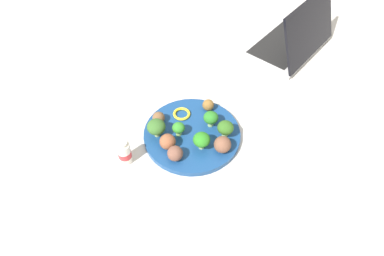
% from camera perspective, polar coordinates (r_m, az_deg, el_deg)
% --- Properties ---
extents(ground_plane, '(4.00, 4.00, 0.00)m').
position_cam_1_polar(ground_plane, '(0.99, -0.00, -1.37)').
color(ground_plane, beige).
extents(plate, '(0.28, 0.28, 0.02)m').
position_cam_1_polar(plate, '(0.98, -0.00, -1.07)').
color(plate, navy).
rests_on(plate, ground_plane).
extents(broccoli_floret_far_rim, '(0.04, 0.04, 0.04)m').
position_cam_1_polar(broccoli_floret_far_rim, '(0.95, -2.26, -0.16)').
color(broccoli_floret_far_rim, '#9CCF68').
rests_on(broccoli_floret_far_rim, plate).
extents(broccoli_floret_center, '(0.04, 0.04, 0.05)m').
position_cam_1_polar(broccoli_floret_center, '(0.97, 3.20, 1.70)').
color(broccoli_floret_center, '#9AC477').
rests_on(broccoli_floret_center, plate).
extents(broccoli_floret_back_right, '(0.05, 0.05, 0.05)m').
position_cam_1_polar(broccoli_floret_back_right, '(0.91, 1.63, -2.02)').
color(broccoli_floret_back_right, '#99B873').
rests_on(broccoli_floret_back_right, plate).
extents(broccoli_floret_front_right, '(0.05, 0.05, 0.06)m').
position_cam_1_polar(broccoli_floret_front_right, '(0.94, 5.67, -0.01)').
color(broccoli_floret_front_right, '#97C07A').
rests_on(broccoli_floret_front_right, plate).
extents(broccoli_floret_mid_left, '(0.05, 0.05, 0.06)m').
position_cam_1_polar(broccoli_floret_mid_left, '(0.95, -6.05, 0.16)').
color(broccoli_floret_mid_left, '#ACC06E').
rests_on(broccoli_floret_mid_left, plate).
extents(meatball_front_right, '(0.04, 0.04, 0.04)m').
position_cam_1_polar(meatball_front_right, '(0.90, -2.87, -4.30)').
color(meatball_front_right, brown).
rests_on(meatball_front_right, plate).
extents(meatball_mid_right, '(0.05, 0.05, 0.05)m').
position_cam_1_polar(meatball_mid_right, '(0.93, -4.13, -2.31)').
color(meatball_mid_right, brown).
rests_on(meatball_mid_right, plate).
extents(meatball_near_rim, '(0.05, 0.05, 0.05)m').
position_cam_1_polar(meatball_near_rim, '(0.92, 5.17, -2.80)').
color(meatball_near_rim, brown).
rests_on(meatball_near_rim, plate).
extents(meatball_center, '(0.04, 0.04, 0.04)m').
position_cam_1_polar(meatball_center, '(1.03, 2.75, 3.90)').
color(meatball_center, brown).
rests_on(meatball_center, plate).
extents(meatball_back_left, '(0.04, 0.04, 0.04)m').
position_cam_1_polar(meatball_back_left, '(0.99, -5.66, 1.74)').
color(meatball_back_left, brown).
rests_on(meatball_back_left, plate).
extents(pepper_ring_back_left, '(0.07, 0.07, 0.01)m').
position_cam_1_polar(pepper_ring_back_left, '(1.02, -1.76, 2.40)').
color(pepper_ring_back_left, yellow).
rests_on(pepper_ring_back_left, plate).
extents(napkin, '(0.18, 0.13, 0.01)m').
position_cam_1_polar(napkin, '(1.06, 14.16, 1.35)').
color(napkin, white).
rests_on(napkin, ground_plane).
extents(fork, '(0.12, 0.03, 0.01)m').
position_cam_1_polar(fork, '(1.04, 14.21, 0.73)').
color(fork, silver).
rests_on(fork, napkin).
extents(knife, '(0.15, 0.03, 0.01)m').
position_cam_1_polar(knife, '(1.06, 13.51, 2.16)').
color(knife, white).
rests_on(knife, napkin).
extents(yogurt_bottle, '(0.04, 0.04, 0.08)m').
position_cam_1_polar(yogurt_bottle, '(0.92, -11.33, -4.12)').
color(yogurt_bottle, white).
rests_on(yogurt_bottle, ground_plane).
extents(laptop, '(0.39, 0.38, 0.21)m').
position_cam_1_polar(laptop, '(1.33, 16.42, 14.02)').
color(laptop, silver).
rests_on(laptop, ground_plane).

